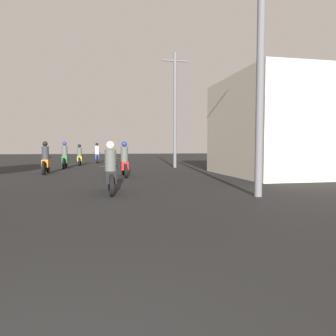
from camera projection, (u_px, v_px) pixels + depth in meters
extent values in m
cylinder|color=black|center=(110.00, 180.00, 9.96)|extent=(0.10, 0.59, 0.59)
cylinder|color=black|center=(112.00, 185.00, 8.68)|extent=(0.10, 0.59, 0.59)
cube|color=black|center=(111.00, 177.00, 9.31)|extent=(0.30, 0.74, 0.34)
cylinder|color=black|center=(110.00, 166.00, 9.71)|extent=(0.60, 0.04, 0.04)
cylinder|color=#4C514C|center=(110.00, 160.00, 9.21)|extent=(0.32, 0.32, 0.61)
sphere|color=silver|center=(110.00, 145.00, 9.18)|extent=(0.24, 0.24, 0.24)
cylinder|color=black|center=(123.00, 169.00, 15.17)|extent=(0.10, 0.60, 0.60)
cylinder|color=black|center=(126.00, 171.00, 13.76)|extent=(0.10, 0.60, 0.60)
cube|color=red|center=(124.00, 166.00, 14.45)|extent=(0.30, 0.88, 0.36)
cylinder|color=black|center=(124.00, 159.00, 14.89)|extent=(0.60, 0.04, 0.04)
cylinder|color=#4C514C|center=(124.00, 154.00, 14.33)|extent=(0.32, 0.32, 0.65)
sphere|color=navy|center=(124.00, 144.00, 14.30)|extent=(0.24, 0.24, 0.24)
cylinder|color=black|center=(48.00, 166.00, 16.53)|extent=(0.10, 0.65, 0.65)
cylinder|color=black|center=(44.00, 168.00, 15.29)|extent=(0.10, 0.65, 0.65)
cube|color=orange|center=(46.00, 163.00, 15.90)|extent=(0.30, 0.76, 0.37)
cylinder|color=black|center=(47.00, 157.00, 16.28)|extent=(0.60, 0.04, 0.04)
cylinder|color=#2D2D33|center=(45.00, 153.00, 15.79)|extent=(0.32, 0.32, 0.64)
sphere|color=black|center=(45.00, 144.00, 15.76)|extent=(0.24, 0.24, 0.24)
cylinder|color=black|center=(66.00, 162.00, 20.60)|extent=(0.10, 0.67, 0.67)
cylinder|color=black|center=(64.00, 163.00, 19.18)|extent=(0.10, 0.67, 0.67)
cube|color=#1E6B33|center=(65.00, 160.00, 19.88)|extent=(0.30, 0.95, 0.41)
cylinder|color=black|center=(66.00, 154.00, 20.32)|extent=(0.60, 0.04, 0.04)
cylinder|color=#4C514C|center=(65.00, 151.00, 19.75)|extent=(0.32, 0.32, 0.64)
sphere|color=navy|center=(65.00, 144.00, 19.72)|extent=(0.24, 0.24, 0.24)
cylinder|color=black|center=(80.00, 161.00, 23.85)|extent=(0.10, 0.60, 0.60)
cylinder|color=black|center=(79.00, 162.00, 22.48)|extent=(0.10, 0.60, 0.60)
cube|color=gold|center=(80.00, 159.00, 23.15)|extent=(0.30, 0.78, 0.33)
cylinder|color=black|center=(80.00, 155.00, 23.58)|extent=(0.60, 0.04, 0.04)
cylinder|color=#4C514C|center=(79.00, 152.00, 23.05)|extent=(0.32, 0.32, 0.63)
sphere|color=black|center=(79.00, 146.00, 23.02)|extent=(0.24, 0.24, 0.24)
cylinder|color=black|center=(97.00, 159.00, 27.01)|extent=(0.10, 0.66, 0.66)
cylinder|color=black|center=(97.00, 159.00, 25.77)|extent=(0.10, 0.66, 0.66)
cube|color=#1E389E|center=(97.00, 156.00, 26.38)|extent=(0.30, 0.93, 0.41)
cylinder|color=black|center=(97.00, 153.00, 26.76)|extent=(0.60, 0.04, 0.04)
cylinder|color=silver|center=(97.00, 150.00, 26.25)|extent=(0.32, 0.32, 0.65)
sphere|color=black|center=(97.00, 144.00, 26.23)|extent=(0.24, 0.24, 0.24)
cube|color=beige|center=(274.00, 127.00, 15.03)|extent=(4.34, 6.26, 4.46)
cylinder|color=slate|center=(260.00, 72.00, 8.46)|extent=(0.20, 0.20, 6.47)
cylinder|color=slate|center=(175.00, 111.00, 20.48)|extent=(0.20, 0.20, 7.13)
cylinder|color=slate|center=(175.00, 61.00, 20.27)|extent=(1.60, 0.10, 0.10)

